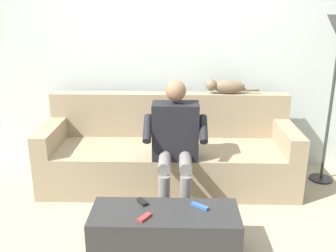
# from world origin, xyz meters

# --- Properties ---
(ground_plane) EXTENTS (8.00, 8.00, 0.00)m
(ground_plane) POSITION_xyz_m (0.00, 0.60, 0.00)
(ground_plane) COLOR tan
(back_wall) EXTENTS (5.30, 0.06, 2.47)m
(back_wall) POSITION_xyz_m (0.00, -0.67, 1.23)
(back_wall) COLOR silver
(back_wall) RESTS_ON ground
(couch) EXTENTS (2.51, 0.82, 0.89)m
(couch) POSITION_xyz_m (0.00, -0.13, 0.30)
(couch) COLOR #9E896B
(couch) RESTS_ON ground
(coffee_table) EXTENTS (1.09, 0.42, 0.35)m
(coffee_table) POSITION_xyz_m (0.00, 1.06, 0.17)
(coffee_table) COLOR #2D2D2D
(coffee_table) RESTS_ON ground
(person_solo_seated) EXTENTS (0.57, 0.57, 1.15)m
(person_solo_seated) POSITION_xyz_m (-0.07, 0.28, 0.64)
(person_solo_seated) COLOR black
(person_solo_seated) RESTS_ON ground
(cat_on_backrest) EXTENTS (0.56, 0.13, 0.15)m
(cat_on_backrest) POSITION_xyz_m (-0.59, -0.41, 0.96)
(cat_on_backrest) COLOR #756047
(cat_on_backrest) RESTS_ON couch
(remote_red) EXTENTS (0.10, 0.12, 0.02)m
(remote_red) POSITION_xyz_m (0.14, 1.16, 0.36)
(remote_red) COLOR #B73333
(remote_red) RESTS_ON coffee_table
(remote_black) EXTENTS (0.09, 0.12, 0.02)m
(remote_black) POSITION_xyz_m (0.17, 0.94, 0.36)
(remote_black) COLOR black
(remote_black) RESTS_ON coffee_table
(remote_blue) EXTENTS (0.13, 0.12, 0.02)m
(remote_blue) POSITION_xyz_m (-0.26, 0.99, 0.36)
(remote_blue) COLOR #3860B7
(remote_blue) RESTS_ON coffee_table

